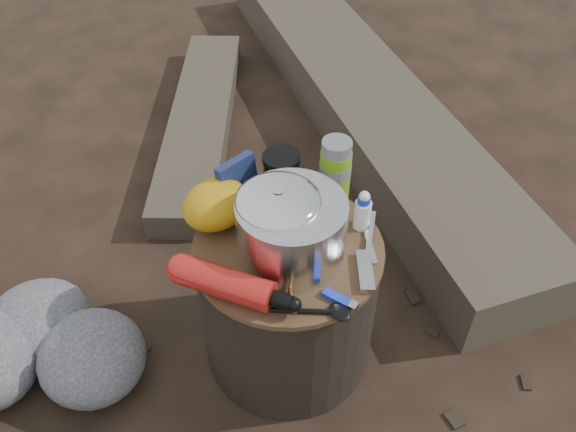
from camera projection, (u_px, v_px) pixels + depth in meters
ground at (288, 346)px, 1.56m from camera, size 60.00×60.00×0.00m
stump at (288, 302)px, 1.43m from camera, size 0.42×0.42×0.39m
log_main at (358, 94)px, 2.26m from camera, size 1.03×2.18×0.18m
log_small at (201, 121)px, 2.21m from camera, size 0.87×1.02×0.09m
foil_windscreen at (291, 229)px, 1.23m from camera, size 0.23×0.23×0.14m
camping_pot at (278, 221)px, 1.23m from camera, size 0.17×0.17×0.17m
fuel_bottle at (226, 283)px, 1.18m from camera, size 0.19×0.26×0.06m
thermos at (335, 174)px, 1.33m from camera, size 0.07×0.07×0.18m
travel_mug at (282, 178)px, 1.36m from camera, size 0.08×0.08×0.12m
stuff_sack at (216, 205)px, 1.31m from camera, size 0.16×0.13×0.11m
food_pouch at (238, 184)px, 1.34m from camera, size 0.10×0.04×0.13m
lighter at (337, 298)px, 1.18m from camera, size 0.04×0.08×0.01m
multitool at (365, 271)px, 1.23m from camera, size 0.09×0.11×0.02m
pot_grabber at (368, 239)px, 1.30m from camera, size 0.12×0.13×0.01m
spork at (303, 311)px, 1.16m from camera, size 0.14×0.13×0.01m
squeeze_bottle at (363, 212)px, 1.31m from camera, size 0.04×0.04×0.09m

